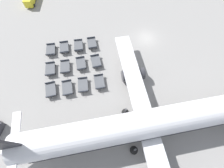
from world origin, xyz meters
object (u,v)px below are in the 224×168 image
object	(u,v)px
baggage_dolly_row_mid_a_col_c	(67,88)
baggage_dolly_row_far_col_b	(96,61)
baggage_dolly_row_mid_b_col_a	(79,46)
baggage_dolly_row_far_col_c	(99,82)
baggage_dolly_row_mid_b_col_c	(83,85)
baggage_dolly_row_far_col_a	(92,43)
baggage_dolly_row_mid_b_col_b	(81,64)
baggage_dolly_row_mid_a_col_b	(65,67)
baggage_dolly_row_near_col_c	(51,90)
airplane	(155,122)
baggage_dolly_row_mid_a_col_a	(64,48)
baggage_dolly_row_near_col_b	(50,69)
baggage_dolly_row_near_col_a	(51,50)

from	to	relation	value
baggage_dolly_row_mid_a_col_c	baggage_dolly_row_far_col_b	bearing A→B (deg)	125.13
baggage_dolly_row_mid_b_col_a	baggage_dolly_row_far_col_c	xyz separation A→B (m)	(9.35, 2.35, 0.00)
baggage_dolly_row_mid_b_col_c	baggage_dolly_row_far_col_a	xyz separation A→B (m)	(-9.14, 3.46, 0.00)
baggage_dolly_row_mid_b_col_b	baggage_dolly_row_mid_b_col_c	bearing A→B (deg)	-4.96
baggage_dolly_row_mid_a_col_b	baggage_dolly_row_far_col_a	bearing A→B (deg)	125.98
baggage_dolly_row_mid_b_col_a	baggage_dolly_row_near_col_c	bearing A→B (deg)	-35.87
airplane	baggage_dolly_row_mid_a_col_a	size ratio (longest dim) A/B	12.30
baggage_dolly_row_mid_b_col_b	baggage_dolly_row_mid_b_col_a	bearing A→B (deg)	177.06
baggage_dolly_row_near_col_c	baggage_dolly_row_mid_b_col_b	xyz separation A→B (m)	(-4.14, 6.06, 0.00)
baggage_dolly_row_mid_b_col_a	baggage_dolly_row_far_col_a	size ratio (longest dim) A/B	1.01
baggage_dolly_row_near_col_b	baggage_dolly_row_mid_b_col_b	distance (m)	5.84
baggage_dolly_row_mid_a_col_a	baggage_dolly_row_far_col_a	distance (m)	5.75
baggage_dolly_row_far_col_a	baggage_dolly_row_far_col_b	world-z (taller)	same
baggage_dolly_row_near_col_b	baggage_dolly_row_near_col_c	world-z (taller)	same
baggage_dolly_row_mid_a_col_a	baggage_dolly_row_mid_b_col_a	distance (m)	2.93
baggage_dolly_row_mid_a_col_c	baggage_dolly_row_far_col_a	size ratio (longest dim) A/B	0.99
baggage_dolly_row_near_col_a	baggage_dolly_row_mid_b_col_b	world-z (taller)	same
baggage_dolly_row_mid_a_col_a	baggage_dolly_row_mid_b_col_b	distance (m)	5.50
baggage_dolly_row_near_col_a	baggage_dolly_row_mid_b_col_a	bearing A→B (deg)	86.54
baggage_dolly_row_near_col_c	baggage_dolly_row_far_col_a	xyz separation A→B (m)	(-8.61, 9.12, 0.00)
airplane	baggage_dolly_row_mid_a_col_c	distance (m)	15.74
baggage_dolly_row_far_col_c	baggage_dolly_row_mid_b_col_b	bearing A→B (deg)	-151.67
baggage_dolly_row_mid_a_col_c	baggage_dolly_row_far_col_c	size ratio (longest dim) A/B	0.99
baggage_dolly_row_near_col_c	baggage_dolly_row_mid_a_col_a	distance (m)	9.56
baggage_dolly_row_mid_a_col_b	baggage_dolly_row_far_col_b	xyz separation A→B (m)	(0.26, 5.96, 0.00)
baggage_dolly_row_mid_a_col_a	baggage_dolly_row_far_col_c	world-z (taller)	same
baggage_dolly_row_near_col_b	baggage_dolly_row_far_col_b	bearing A→B (deg)	86.91
baggage_dolly_row_near_col_a	baggage_dolly_row_far_col_a	world-z (taller)	same
baggage_dolly_row_mid_a_col_c	baggage_dolly_row_mid_a_col_b	bearing A→B (deg)	178.23
baggage_dolly_row_mid_b_col_a	baggage_dolly_row_mid_b_col_c	size ratio (longest dim) A/B	1.00
baggage_dolly_row_near_col_c	baggage_dolly_row_mid_b_col_c	bearing A→B (deg)	84.74
baggage_dolly_row_near_col_a	baggage_dolly_row_mid_a_col_c	xyz separation A→B (m)	(9.43, 2.20, 0.00)
baggage_dolly_row_near_col_c	baggage_dolly_row_mid_a_col_b	world-z (taller)	same
baggage_dolly_row_far_col_c	baggage_dolly_row_far_col_b	bearing A→B (deg)	175.92
baggage_dolly_row_near_col_c	baggage_dolly_row_far_col_b	size ratio (longest dim) A/B	1.00
baggage_dolly_row_mid_b_col_b	baggage_dolly_row_far_col_b	xyz separation A→B (m)	(0.22, 2.91, 0.00)
airplane	baggage_dolly_row_near_col_a	size ratio (longest dim) A/B	12.24
baggage_dolly_row_near_col_b	baggage_dolly_row_mid_b_col_b	xyz separation A→B (m)	(0.25, 5.83, 0.00)
airplane	baggage_dolly_row_far_col_c	xyz separation A→B (m)	(-9.74, -6.03, -2.83)
baggage_dolly_row_mid_a_col_b	baggage_dolly_row_near_col_a	bearing A→B (deg)	-154.35
baggage_dolly_row_mid_a_col_b	baggage_dolly_row_mid_a_col_a	bearing A→B (deg)	175.52
baggage_dolly_row_near_col_c	baggage_dolly_row_mid_a_col_b	xyz separation A→B (m)	(-4.18, 3.01, 0.00)
baggage_dolly_row_mid_b_col_c	baggage_dolly_row_mid_b_col_b	bearing A→B (deg)	175.04
baggage_dolly_row_near_col_b	baggage_dolly_row_mid_b_col_b	world-z (taller)	same
baggage_dolly_row_mid_b_col_a	baggage_dolly_row_far_col_a	world-z (taller)	same
baggage_dolly_row_near_col_c	baggage_dolly_row_mid_a_col_c	world-z (taller)	same
baggage_dolly_row_mid_a_col_a	baggage_dolly_row_mid_a_col_b	size ratio (longest dim) A/B	1.00
baggage_dolly_row_near_col_a	baggage_dolly_row_far_col_b	bearing A→B (deg)	58.30
airplane	baggage_dolly_row_near_col_a	bearing A→B (deg)	-144.21
baggage_dolly_row_mid_a_col_c	baggage_dolly_row_near_col_a	bearing A→B (deg)	-166.87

